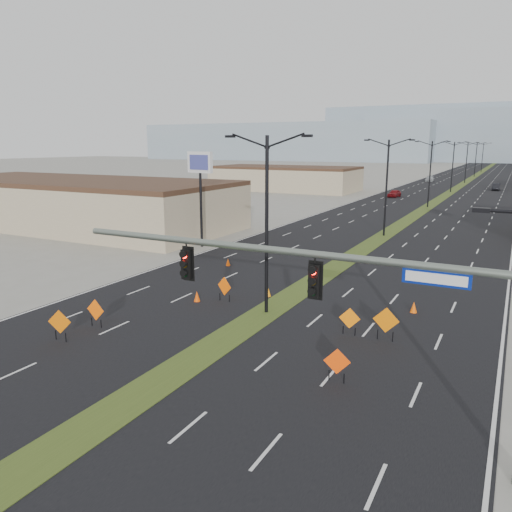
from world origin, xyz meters
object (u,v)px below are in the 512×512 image
at_px(construction_sign_4, 350,319).
at_px(pole_sign_west, 200,170).
at_px(cone_3, 228,262).
at_px(construction_sign_0, 96,311).
at_px(streetlight_4, 467,161).
at_px(cone_2, 414,307).
at_px(construction_sign_3, 337,363).
at_px(construction_sign_2, 224,287).
at_px(streetlight_3, 453,165).
at_px(streetlight_5, 476,158).
at_px(cone_0, 197,296).
at_px(cone_1, 268,293).
at_px(car_far, 430,179).
at_px(construction_sign_1, 60,323).
at_px(streetlight_0, 267,220).
at_px(car_left, 394,193).
at_px(signal_mast, 371,302).
at_px(construction_sign_5, 386,321).
at_px(car_mid, 496,187).
at_px(streetlight_6, 483,156).
at_px(streetlight_1, 387,185).
at_px(streetlight_2, 430,172).

distance_m(construction_sign_4, pole_sign_west, 25.49).
bearing_deg(cone_3, construction_sign_0, -86.91).
relative_size(streetlight_4, cone_2, 15.02).
distance_m(construction_sign_0, construction_sign_3, 13.38).
distance_m(construction_sign_2, cone_2, 11.29).
bearing_deg(streetlight_3, construction_sign_3, -85.95).
height_order(streetlight_5, construction_sign_4, streetlight_5).
distance_m(cone_0, cone_1, 4.57).
height_order(construction_sign_3, construction_sign_4, construction_sign_3).
bearing_deg(construction_sign_2, cone_1, 64.56).
height_order(construction_sign_2, construction_sign_4, construction_sign_2).
relative_size(car_far, construction_sign_1, 3.05).
xyz_separation_m(streetlight_0, car_left, (-7.99, 68.91, -4.74)).
relative_size(construction_sign_2, cone_2, 2.35).
xyz_separation_m(signal_mast, construction_sign_0, (-15.53, 3.70, -3.89)).
bearing_deg(construction_sign_5, car_left, 99.82).
xyz_separation_m(streetlight_0, car_mid, (7.93, 93.16, -4.70)).
height_order(streetlight_6, construction_sign_4, streetlight_6).
bearing_deg(streetlight_6, streetlight_3, -90.00).
bearing_deg(signal_mast, cone_1, 127.41).
distance_m(construction_sign_2, cone_3, 9.25).
relative_size(streetlight_5, construction_sign_0, 6.52).
distance_m(construction_sign_0, cone_1, 10.80).
xyz_separation_m(cone_0, cone_1, (3.46, 2.98, -0.06)).
distance_m(signal_mast, cone_2, 14.67).
height_order(streetlight_3, cone_1, streetlight_3).
relative_size(streetlight_5, cone_1, 18.36).
distance_m(streetlight_5, car_far, 29.28).
distance_m(construction_sign_4, cone_0, 10.08).
bearing_deg(cone_1, cone_3, 137.91).
height_order(streetlight_3, car_far, streetlight_3).
xyz_separation_m(construction_sign_3, construction_sign_4, (-1.11, 5.28, -0.02)).
bearing_deg(streetlight_3, streetlight_1, -90.00).
relative_size(car_left, cone_0, 5.98).
xyz_separation_m(streetlight_3, construction_sign_5, (7.11, -85.05, -4.40)).
bearing_deg(cone_2, streetlight_5, 93.18).
height_order(construction_sign_4, cone_3, construction_sign_4).
relative_size(streetlight_4, cone_0, 15.04).
xyz_separation_m(construction_sign_2, pole_sign_west, (-10.76, 13.57, 6.29)).
xyz_separation_m(streetlight_4, construction_sign_4, (5.29, -113.13, -4.58)).
relative_size(car_far, cone_0, 7.34).
bearing_deg(construction_sign_2, streetlight_1, 100.55).
bearing_deg(car_left, car_far, 96.82).
distance_m(car_left, cone_1, 66.41).
xyz_separation_m(car_mid, car_far, (-16.48, 19.23, -0.01)).
bearing_deg(streetlight_2, construction_sign_3, -84.14).
distance_m(car_mid, construction_sign_1, 102.81).
bearing_deg(cone_3, car_mid, 79.46).
bearing_deg(pole_sign_west, cone_0, -46.62).
distance_m(streetlight_3, construction_sign_1, 92.92).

